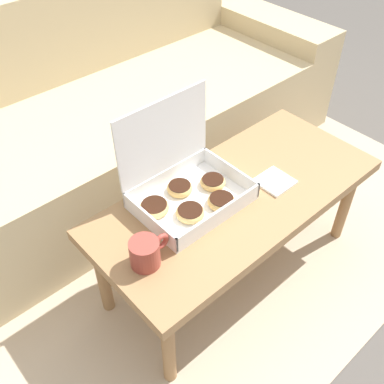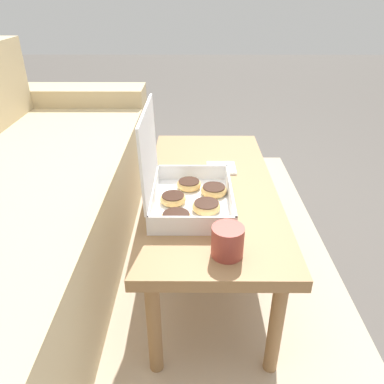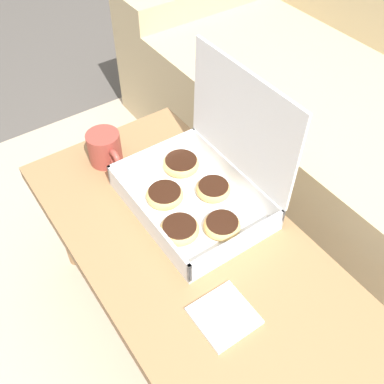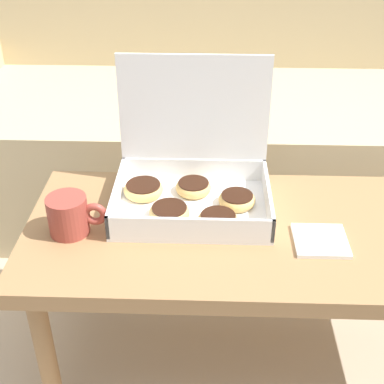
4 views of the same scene
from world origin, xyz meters
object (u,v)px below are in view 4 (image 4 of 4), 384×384
couch (239,124)px  coffee_mug (70,215)px  pastry_box (191,183)px  coffee_table (255,244)px

couch → coffee_mug: bearing=-115.8°
pastry_box → coffee_mug: pastry_box is taller
couch → coffee_table: couch is taller
coffee_table → coffee_mug: size_ratio=7.94×
couch → coffee_mug: size_ratio=17.28×
couch → coffee_table: bearing=-90.0°
couch → coffee_table: size_ratio=2.18×
coffee_mug → coffee_table: bearing=4.0°
couch → pastry_box: bearing=-101.6°
coffee_table → couch: bearing=90.0°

